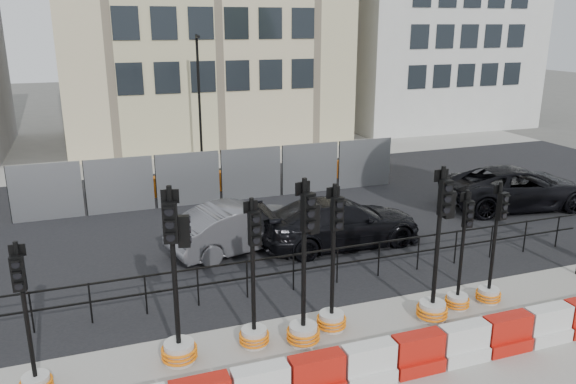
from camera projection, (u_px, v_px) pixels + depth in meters
name	position (u px, v px, depth m)	size (l,w,h in m)	color
ground	(311.00, 313.00, 13.04)	(120.00, 120.00, 0.00)	#51514C
road	(235.00, 218.00, 19.34)	(40.00, 14.00, 0.03)	black
sidewalk_far	(188.00, 161.00, 27.45)	(40.00, 4.00, 0.02)	gray
kerb_railing	(293.00, 266.00, 13.93)	(18.00, 0.04, 1.00)	black
heras_fencing	(230.00, 178.00, 21.92)	(14.33, 1.72, 2.00)	gray
lamp_post_far	(199.00, 97.00, 25.77)	(0.12, 0.56, 6.00)	black
barrier_row	(368.00, 365.00, 10.42)	(15.70, 0.50, 0.80)	red
traffic_signal_a	(33.00, 364.00, 10.03)	(0.58, 0.58, 2.96)	silver
traffic_signal_b	(178.00, 323.00, 10.89)	(0.72, 0.72, 3.65)	silver
traffic_signal_c	(254.00, 317.00, 11.52)	(0.64, 0.64, 3.23)	silver
traffic_signal_d	(304.00, 307.00, 11.55)	(0.71, 0.71, 3.61)	silver
traffic_signal_e	(332.00, 301.00, 12.13)	(0.66, 0.66, 3.33)	silver
traffic_signal_f	(435.00, 286.00, 12.49)	(0.71, 0.71, 3.60)	silver
traffic_signal_g	(459.00, 285.00, 13.07)	(0.57, 0.57, 2.92)	silver
traffic_signal_h	(490.00, 279.00, 13.36)	(0.59, 0.59, 3.02)	silver
car_b	(241.00, 227.00, 16.52)	(4.57, 2.53, 1.43)	#4D4D52
car_c	(340.00, 222.00, 16.88)	(5.02, 2.07, 1.45)	black
car_d	(517.00, 187.00, 20.36)	(5.71, 3.28, 1.50)	black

